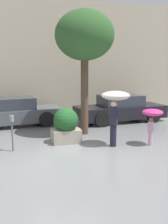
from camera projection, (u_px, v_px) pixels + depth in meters
The scene contains 9 objects.
ground_plane at pixel (71, 155), 8.60m from camera, with size 40.00×40.00×0.00m, color slate.
building_facade at pixel (38, 60), 14.22m from camera, with size 18.00×0.30×6.00m.
planter_box at pixel (66, 125), 9.95m from camera, with size 1.00×0.88×1.25m.
person_adult at pixel (115, 102), 9.43m from camera, with size 0.97×0.97×1.88m.
person_child at pixel (152, 116), 9.58m from camera, with size 0.72×0.72×1.26m.
parked_car_near at pixel (11, 113), 12.68m from camera, with size 4.74×2.23×1.29m.
parked_car_far at pixel (120, 109), 13.70m from camera, with size 4.47×2.07×1.29m.
street_tree at pixel (85, 37), 10.68m from camera, with size 2.28×2.28×4.83m.
parking_meter at pixel (12, 125), 8.90m from camera, with size 0.14×0.14×1.17m.
Camera 1 is at (-2.07, -8.01, 2.75)m, focal length 45.00 mm.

